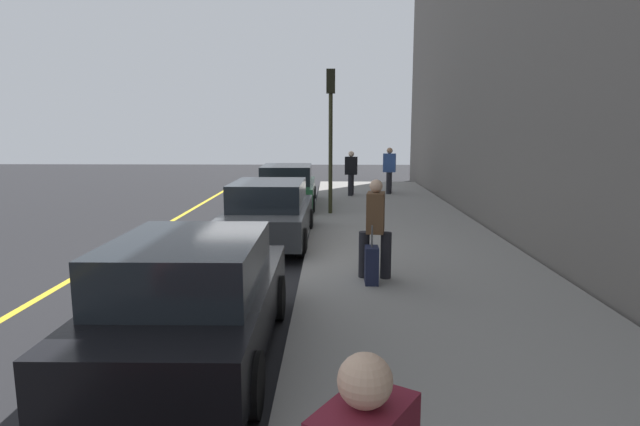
% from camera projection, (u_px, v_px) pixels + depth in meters
% --- Properties ---
extents(ground_plane, '(56.00, 56.00, 0.00)m').
position_uv_depth(ground_plane, '(262.00, 251.00, 11.63)').
color(ground_plane, black).
extents(sidewalk, '(28.00, 4.60, 0.15)m').
position_uv_depth(sidewalk, '(410.00, 249.00, 11.54)').
color(sidewalk, gray).
rests_on(sidewalk, ground).
extents(lane_stripe_centre, '(28.00, 0.14, 0.01)m').
position_uv_depth(lane_stripe_centre, '(121.00, 250.00, 11.70)').
color(lane_stripe_centre, gold).
rests_on(lane_stripe_centre, ground).
extents(snow_bank_curb, '(6.50, 0.56, 0.22)m').
position_uv_depth(snow_bank_curb, '(304.00, 216.00, 15.64)').
color(snow_bank_curb, white).
rests_on(snow_bank_curb, ground).
extents(parked_car_black, '(4.14, 1.92, 1.51)m').
position_uv_depth(parked_car_black, '(193.00, 299.00, 6.06)').
color(parked_car_black, black).
rests_on(parked_car_black, ground).
extents(parked_car_charcoal, '(4.27, 1.94, 1.51)m').
position_uv_depth(parked_car_charcoal, '(270.00, 213.00, 12.21)').
color(parked_car_charcoal, black).
rests_on(parked_car_charcoal, ground).
extents(parked_car_green, '(4.41, 1.96, 1.51)m').
position_uv_depth(parked_car_green, '(287.00, 187.00, 17.49)').
color(parked_car_green, black).
rests_on(parked_car_green, ground).
extents(pedestrian_black_coat, '(0.56, 0.50, 1.71)m').
position_uv_depth(pedestrian_black_coat, '(351.00, 172.00, 20.05)').
color(pedestrian_black_coat, black).
rests_on(pedestrian_black_coat, sidewalk).
extents(pedestrian_brown_coat, '(0.50, 0.56, 1.72)m').
position_uv_depth(pedestrian_brown_coat, '(375.00, 226.00, 8.91)').
color(pedestrian_brown_coat, black).
rests_on(pedestrian_brown_coat, sidewalk).
extents(pedestrian_blue_coat, '(0.59, 0.54, 1.82)m').
position_uv_depth(pedestrian_blue_coat, '(389.00, 169.00, 20.62)').
color(pedestrian_blue_coat, black).
rests_on(pedestrian_blue_coat, sidewalk).
extents(traffic_light_pole, '(0.35, 0.26, 4.30)m').
position_uv_depth(traffic_light_pole, '(331.00, 117.00, 15.48)').
color(traffic_light_pole, '#2D2D19').
rests_on(traffic_light_pole, sidewalk).
extents(rolling_suitcase, '(0.34, 0.22, 0.99)m').
position_uv_depth(rolling_suitcase, '(372.00, 265.00, 8.65)').
color(rolling_suitcase, '#191E38').
rests_on(rolling_suitcase, sidewalk).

